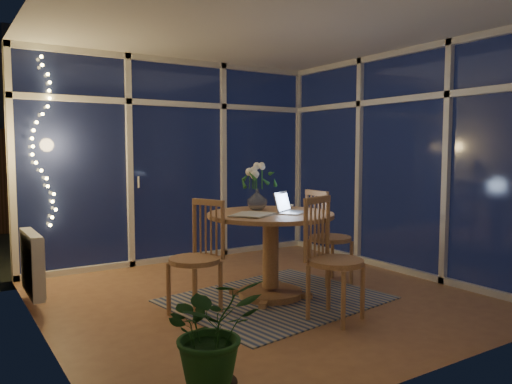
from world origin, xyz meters
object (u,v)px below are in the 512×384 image
Objects in this scene: chair_left at (194,257)px; laptop at (293,202)px; dining_table at (271,255)px; potted_plant at (212,343)px; chair_front at (336,259)px; flower_vase at (257,200)px; chair_right at (330,236)px.

laptop is at bearing 64.77° from chair_left.
dining_table is 2.16m from potted_plant.
laptop reaches higher than dining_table.
chair_front reaches higher than potted_plant.
dining_table is at bearing -94.76° from flower_vase.
chair_left is 4.85× the size of flower_vase.
laptop is 2.25m from potted_plant.
chair_right is at bearing -12.96° from laptop.
chair_right reaches higher than chair_left.
dining_table is 0.85m from chair_front.
chair_left is 1.22m from chair_front.
dining_table is 1.61× the size of potted_plant.
flower_vase reaches higher than dining_table.
chair_right is at bearing 6.03° from dining_table.
chair_front is 1.74m from potted_plant.
laptop is 0.40× the size of potted_plant.
dining_table is 1.19× the size of chair_right.
chair_front is at bearing 25.37° from potted_plant.
chair_front reaches higher than laptop.
flower_vase is at bearing 75.23° from chair_front.
chair_front reaches higher than flower_vase.
chair_left reaches higher than dining_table.
chair_left is 1.34× the size of potted_plant.
chair_front is 5.05× the size of flower_vase.
laptop is 1.45× the size of flower_vase.
flower_vase is (-0.07, 1.12, 0.41)m from chair_front.
chair_right is at bearing 74.51° from chair_left.
potted_plant is at bearing -132.89° from dining_table.
chair_left is at bearing 67.76° from potted_plant.
flower_vase is at bearing 90.78° from chair_left.
chair_front is 3.48× the size of laptop.
dining_table is 5.84× the size of flower_vase.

